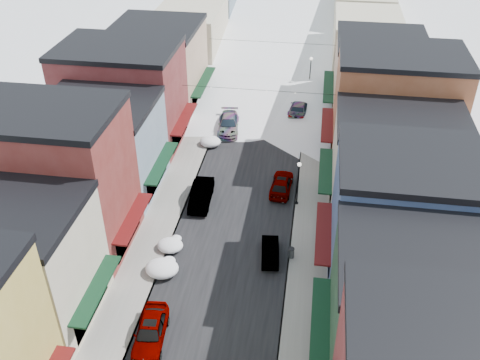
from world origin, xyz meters
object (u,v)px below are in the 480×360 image
(car_silver_sedan, at_px, (150,331))
(car_dark_hatch, at_px, (201,194))
(car_green_sedan, at_px, (270,251))
(streetlamp_near, at_px, (298,178))
(trash_can, at_px, (291,253))

(car_silver_sedan, distance_m, car_dark_hatch, 16.30)
(car_dark_hatch, distance_m, car_green_sedan, 9.77)
(car_silver_sedan, distance_m, streetlamp_near, 19.49)
(car_silver_sedan, distance_m, car_green_sedan, 12.04)
(car_dark_hatch, bearing_deg, streetlamp_near, 2.79)
(car_dark_hatch, height_order, car_green_sedan, car_dark_hatch)
(car_silver_sedan, bearing_deg, car_dark_hatch, 84.56)
(streetlamp_near, bearing_deg, car_silver_sedan, -117.34)
(car_silver_sedan, xyz_separation_m, car_green_sedan, (7.20, 9.65, -0.19))
(streetlamp_near, bearing_deg, trash_can, -90.00)
(car_green_sedan, height_order, streetlamp_near, streetlamp_near)
(trash_can, bearing_deg, car_dark_hatch, 143.42)
(car_dark_hatch, xyz_separation_m, streetlamp_near, (8.86, 0.91, 2.12))
(streetlamp_near, bearing_deg, car_green_sedan, -102.67)
(car_dark_hatch, height_order, trash_can, car_dark_hatch)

